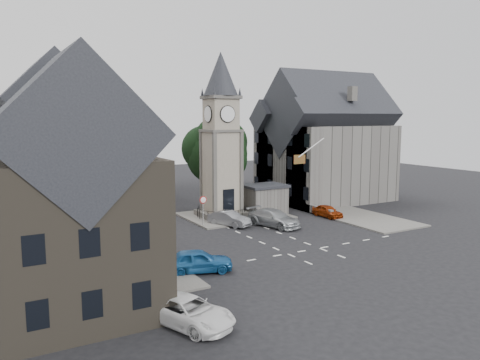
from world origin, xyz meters
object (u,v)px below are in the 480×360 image
car_west_blue (198,261)px  pedestrian (310,198)px  clock_tower (221,137)px  car_east_red (327,211)px  stone_shelter (265,199)px

car_west_blue → pedestrian: bearing=-37.6°
clock_tower → car_west_blue: size_ratio=3.61×
car_east_red → pedestrian: bearing=68.8°
stone_shelter → car_east_red: size_ratio=1.19×
stone_shelter → pedestrian: size_ratio=2.31×
pedestrian → stone_shelter: bearing=8.1°
stone_shelter → car_east_red: stone_shelter is taller
stone_shelter → clock_tower: bearing=174.2°
clock_tower → car_east_red: clock_tower is taller
car_east_red → clock_tower: bearing=151.7°
car_west_blue → car_east_red: car_west_blue is taller
car_west_blue → pedestrian: 25.04m
clock_tower → stone_shelter: 8.15m
clock_tower → car_west_blue: bearing=-122.6°
stone_shelter → pedestrian: bearing=8.0°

